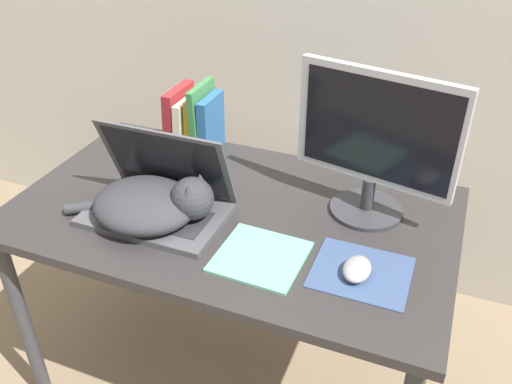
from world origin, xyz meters
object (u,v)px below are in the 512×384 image
(laptop, at_px, (159,198))
(computer_mouse, at_px, (357,269))
(cat, at_px, (152,203))
(external_monitor, at_px, (375,142))
(notepad, at_px, (260,257))
(book_row, at_px, (194,122))

(laptop, height_order, computer_mouse, laptop)
(laptop, height_order, cat, laptop)
(cat, bearing_deg, external_monitor, 26.18)
(computer_mouse, bearing_deg, cat, 178.47)
(cat, distance_m, computer_mouse, 0.57)
(laptop, relative_size, external_monitor, 0.88)
(computer_mouse, xyz_separation_m, notepad, (-0.24, -0.03, -0.02))
(book_row, bearing_deg, laptop, -78.01)
(cat, xyz_separation_m, computer_mouse, (0.56, -0.02, -0.04))
(cat, height_order, external_monitor, external_monitor)
(computer_mouse, xyz_separation_m, book_row, (-0.65, 0.43, 0.08))
(notepad, bearing_deg, cat, 172.98)
(cat, relative_size, book_row, 1.77)
(external_monitor, xyz_separation_m, book_row, (-0.61, 0.15, -0.12))
(cat, bearing_deg, computer_mouse, -1.53)
(laptop, xyz_separation_m, notepad, (0.33, -0.08, -0.04))
(cat, height_order, book_row, book_row)
(external_monitor, xyz_separation_m, notepad, (-0.20, -0.30, -0.21))
(cat, height_order, notepad, cat)
(book_row, relative_size, notepad, 1.07)
(laptop, distance_m, computer_mouse, 0.57)
(laptop, bearing_deg, notepad, -13.78)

